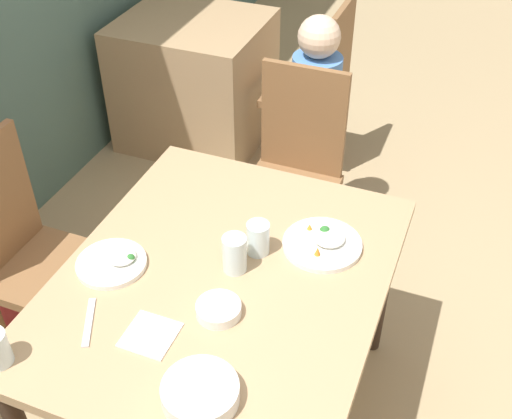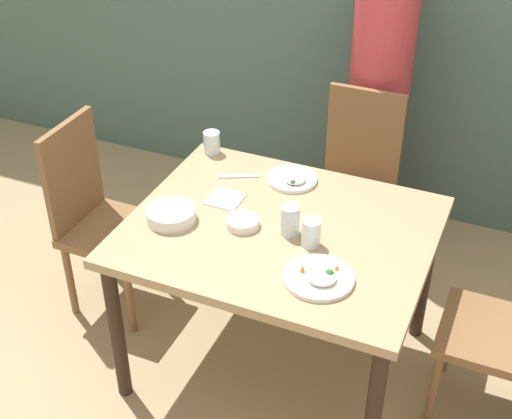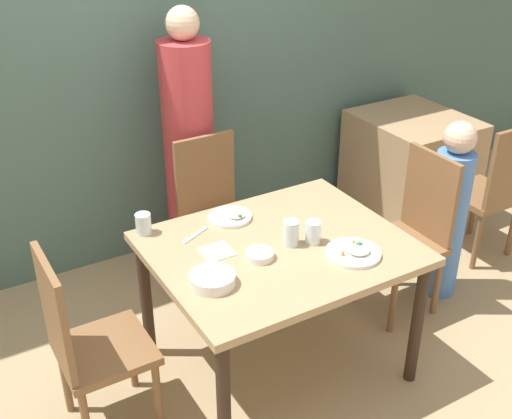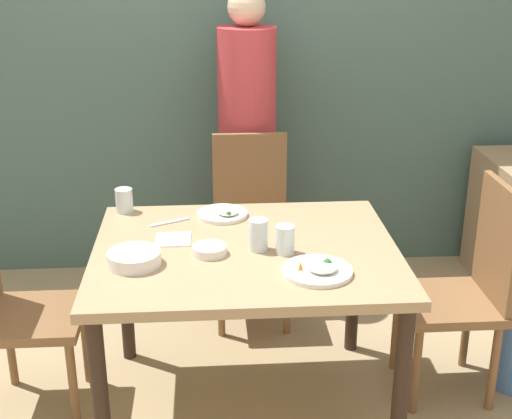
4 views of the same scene
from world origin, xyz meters
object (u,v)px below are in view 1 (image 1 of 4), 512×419
Objects in this scene: chair_child_spot at (294,170)px; person_child at (313,134)px; plate_rice_adult at (324,243)px; glass_water_tall at (235,254)px; bowl_curry at (200,392)px; chair_adult_spot at (30,252)px.

person_child is at bearing 90.00° from chair_child_spot.
plate_rice_adult is 0.31m from glass_water_tall.
chair_child_spot is at bearing 25.40° from plate_rice_adult.
plate_rice_adult is (0.67, -0.12, -0.01)m from bowl_curry.
plate_rice_adult is 2.06× the size of glass_water_tall.
glass_water_tall is (-0.20, 0.23, 0.05)m from plate_rice_adult.
bowl_curry is at bearing -117.31° from chair_adult_spot.
bowl_curry is 1.59× the size of glass_water_tall.
person_child is 1.20m from glass_water_tall.
chair_child_spot is at bearing 180.00° from person_child.
person_child reaches higher than chair_adult_spot.
person_child reaches higher than plate_rice_adult.
glass_water_tall is (-1.17, -0.10, 0.28)m from person_child.
bowl_curry is at bearing -172.85° from person_child.
glass_water_tall is (-0.03, -0.85, 0.30)m from chair_adult_spot.
chair_child_spot is at bearing 6.50° from glass_water_tall.
person_child is at bearing -33.45° from chair_adult_spot.
chair_child_spot is 0.81m from plate_rice_adult.
chair_child_spot is 0.28m from person_child.
glass_water_tall is (0.47, 0.10, 0.03)m from bowl_curry.
person_child reaches higher than bowl_curry.
glass_water_tall is at bearing -175.03° from person_child.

